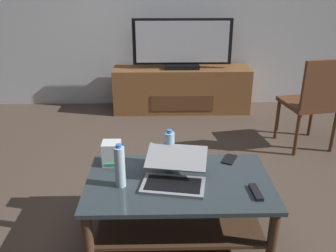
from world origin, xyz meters
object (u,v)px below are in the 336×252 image
at_px(water_bottle_far, 170,148).
at_px(coffee_table, 179,198).
at_px(router_box, 112,153).
at_px(water_bottle_near, 120,166).
at_px(television, 182,45).
at_px(laptop, 175,174).
at_px(cell_phone, 230,159).
at_px(dining_chair, 314,100).
at_px(tv_remote, 256,192).
at_px(media_cabinet, 181,89).

bearing_deg(water_bottle_far, coffee_table, -75.95).
bearing_deg(router_box, water_bottle_far, -1.85).
relative_size(router_box, water_bottle_far, 0.63).
bearing_deg(water_bottle_near, television, 78.05).
distance_m(laptop, cell_phone, 0.47).
bearing_deg(dining_chair, laptop, -136.94).
height_order(water_bottle_far, tv_remote, water_bottle_far).
relative_size(dining_chair, router_box, 5.72).
xyz_separation_m(router_box, cell_phone, (0.79, 0.04, -0.07)).
height_order(television, water_bottle_near, television).
bearing_deg(water_bottle_far, cell_phone, 6.71).
relative_size(laptop, water_bottle_near, 1.56).
relative_size(television, water_bottle_near, 4.18).
relative_size(media_cabinet, cell_phone, 11.62).
xyz_separation_m(water_bottle_far, cell_phone, (0.41, 0.05, -0.11)).
bearing_deg(water_bottle_near, coffee_table, 8.05).
height_order(water_bottle_near, tv_remote, water_bottle_near).
height_order(media_cabinet, water_bottle_near, water_bottle_near).
bearing_deg(water_bottle_far, router_box, 178.15).
bearing_deg(dining_chair, router_box, -149.70).
height_order(coffee_table, tv_remote, tv_remote).
relative_size(media_cabinet, router_box, 10.36).
distance_m(television, router_box, 2.18).
distance_m(coffee_table, tv_remote, 0.48).
xyz_separation_m(coffee_table, water_bottle_far, (-0.05, 0.21, 0.24)).
bearing_deg(tv_remote, dining_chair, 54.66).
height_order(router_box, cell_phone, router_box).
xyz_separation_m(laptop, water_bottle_far, (-0.02, 0.22, 0.06)).
xyz_separation_m(coffee_table, cell_phone, (0.36, 0.26, 0.13)).
distance_m(coffee_table, router_box, 0.53).
bearing_deg(dining_chair, tv_remote, -122.13).
xyz_separation_m(water_bottle_near, cell_phone, (0.71, 0.30, -0.13)).
height_order(television, dining_chair, television).
height_order(coffee_table, cell_phone, cell_phone).
xyz_separation_m(water_bottle_near, water_bottle_far, (0.30, 0.26, -0.01)).
bearing_deg(tv_remote, media_cabinet, 93.45).
distance_m(coffee_table, dining_chair, 1.82).
relative_size(laptop, router_box, 2.73).
relative_size(media_cabinet, dining_chair, 1.81).
bearing_deg(dining_chair, media_cabinet, 136.94).
bearing_deg(laptop, cell_phone, 34.85).
relative_size(coffee_table, dining_chair, 1.26).
bearing_deg(media_cabinet, water_bottle_near, -101.84).
bearing_deg(laptop, coffee_table, 24.36).
height_order(router_box, water_bottle_near, water_bottle_near).
bearing_deg(media_cabinet, coffee_table, -93.66).
distance_m(media_cabinet, water_bottle_near, 2.44).
height_order(television, tv_remote, television).
height_order(media_cabinet, router_box, router_box).
bearing_deg(media_cabinet, tv_remote, -83.34).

